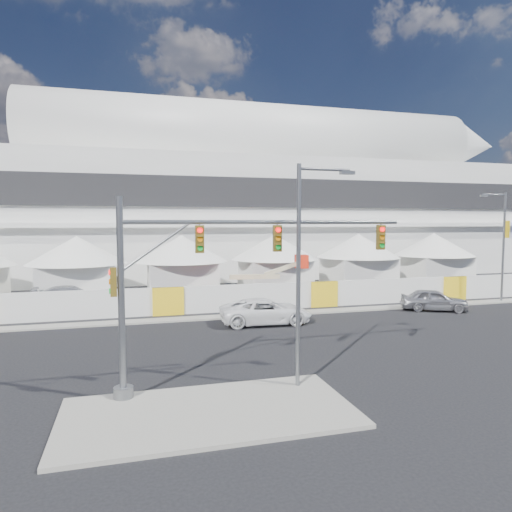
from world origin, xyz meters
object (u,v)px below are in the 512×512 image
object	(u,v)px
traffic_mast	(190,282)
streetlight_median	(304,260)
lot_car_c	(71,296)
streetlight_curb	(502,239)
boom_lift	(248,290)
sedan_silver	(434,300)
lot_car_b	(470,286)
pickup_curb	(266,311)

from	to	relation	value
traffic_mast	streetlight_median	size ratio (longest dim) A/B	1.33
lot_car_c	traffic_mast	distance (m)	22.26
streetlight_curb	boom_lift	world-z (taller)	streetlight_curb
sedan_silver	lot_car_b	distance (m)	10.05
sedan_silver	traffic_mast	distance (m)	23.24
pickup_curb	lot_car_b	distance (m)	22.63
streetlight_median	streetlight_curb	world-z (taller)	streetlight_curb
lot_car_c	streetlight_median	size ratio (longest dim) A/B	0.64
sedan_silver	pickup_curb	size ratio (longest dim) A/B	0.80
pickup_curb	boom_lift	size ratio (longest dim) A/B	0.77
streetlight_median	boom_lift	size ratio (longest dim) A/B	1.12
traffic_mast	sedan_silver	bearing A→B (deg)	30.96
streetlight_curb	boom_lift	distance (m)	21.27
pickup_curb	lot_car_c	world-z (taller)	pickup_curb
streetlight_median	streetlight_curb	bearing A→B (deg)	31.51
streetlight_curb	pickup_curb	bearing A→B (deg)	-172.99
lot_car_b	lot_car_c	xyz separation A→B (m)	(-34.60, 3.28, 0.10)
sedan_silver	lot_car_b	world-z (taller)	sedan_silver
sedan_silver	streetlight_median	bearing A→B (deg)	153.51
traffic_mast	boom_lift	world-z (taller)	traffic_mast
pickup_curb	traffic_mast	world-z (taller)	traffic_mast
traffic_mast	streetlight_median	distance (m)	4.52
pickup_curb	lot_car_c	size ratio (longest dim) A/B	1.07
lot_car_c	traffic_mast	bearing A→B (deg)	-166.13
lot_car_c	boom_lift	xyz separation A→B (m)	(13.76, -2.28, 0.24)
pickup_curb	lot_car_b	xyz separation A→B (m)	(21.60, 6.72, -0.12)
pickup_curb	streetlight_median	size ratio (longest dim) A/B	0.68
lot_car_c	streetlight_median	bearing A→B (deg)	-156.47
lot_car_c	streetlight_median	distance (m)	24.54
lot_car_b	streetlight_curb	bearing A→B (deg)	160.10
lot_car_b	streetlight_median	world-z (taller)	streetlight_median
lot_car_b	boom_lift	distance (m)	20.86
boom_lift	lot_car_b	bearing A→B (deg)	4.33
lot_car_b	sedan_silver	bearing A→B (deg)	114.08
pickup_curb	streetlight_curb	bearing A→B (deg)	-79.60
pickup_curb	boom_lift	bearing A→B (deg)	-2.29
sedan_silver	lot_car_c	world-z (taller)	sedan_silver
lot_car_c	streetlight_median	xyz separation A→B (m)	(11.13, -21.43, 4.36)
streetlight_median	streetlight_curb	size ratio (longest dim) A/B	0.97
lot_car_c	traffic_mast	world-z (taller)	traffic_mast
sedan_silver	lot_car_b	bearing A→B (deg)	-29.96
sedan_silver	boom_lift	world-z (taller)	boom_lift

